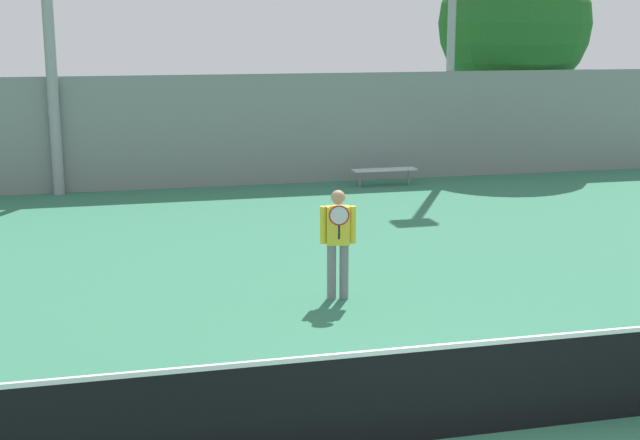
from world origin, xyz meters
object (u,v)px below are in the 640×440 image
tennis_net (463,389)px  tennis_player (338,238)px  bench_courtside_near (384,170)px  tree_green_broad (514,24)px

tennis_net → tennis_player: (-0.03, 4.88, 0.45)m
bench_courtside_near → tree_green_broad: bearing=30.9°
tennis_net → tennis_player: 4.90m
tennis_player → tree_green_broad: (8.75, 12.35, 3.22)m
bench_courtside_near → tree_green_broad: 6.93m
tennis_net → tennis_player: bearing=90.3°
tennis_net → bench_courtside_near: size_ratio=6.18×
tennis_net → bench_courtside_near: 14.74m
tennis_player → bench_courtside_near: 10.12m
tennis_net → bench_courtside_near: (3.75, 14.26, -0.12)m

